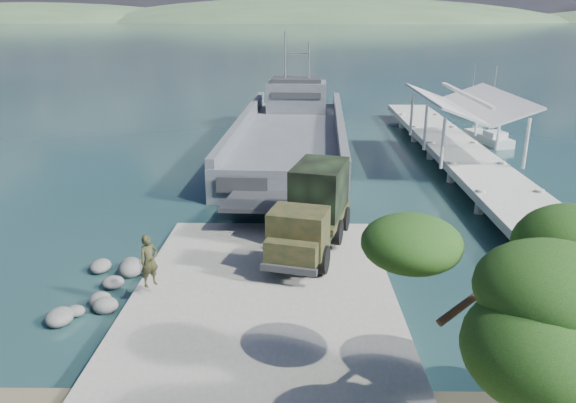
# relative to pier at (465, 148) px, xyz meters

# --- Properties ---
(ground) EXTENTS (1400.00, 1400.00, 0.00)m
(ground) POSITION_rel_pier_xyz_m (-13.00, -18.77, -1.60)
(ground) COLOR #193B3D
(ground) RESTS_ON ground
(boat_ramp) EXTENTS (10.00, 18.00, 0.50)m
(boat_ramp) POSITION_rel_pier_xyz_m (-13.00, -19.77, -1.35)
(boat_ramp) COLOR gray
(boat_ramp) RESTS_ON ground
(shoreline_rocks) EXTENTS (3.20, 5.60, 0.90)m
(shoreline_rocks) POSITION_rel_pier_xyz_m (-19.20, -18.27, -1.60)
(shoreline_rocks) COLOR #4E4E4C
(shoreline_rocks) RESTS_ON ground
(distant_headlands) EXTENTS (1000.00, 240.00, 48.00)m
(distant_headlands) POSITION_rel_pier_xyz_m (37.00, 541.23, -1.60)
(distant_headlands) COLOR #3A5434
(distant_headlands) RESTS_ON ground
(pier) EXTENTS (6.40, 44.00, 6.10)m
(pier) POSITION_rel_pier_xyz_m (0.00, 0.00, 0.00)
(pier) COLOR #9FA096
(pier) RESTS_ON ground
(landing_craft) EXTENTS (9.60, 32.84, 9.66)m
(landing_craft) POSITION_rel_pier_xyz_m (-12.16, 5.89, -0.81)
(landing_craft) COLOR #4A5057
(landing_craft) RESTS_ON ground
(military_truck) EXTENTS (4.10, 7.85, 3.50)m
(military_truck) POSITION_rel_pier_xyz_m (-11.01, -14.52, 0.64)
(military_truck) COLOR black
(military_truck) RESTS_ON boat_ramp
(soldier) EXTENTS (0.86, 0.86, 2.01)m
(soldier) POSITION_rel_pier_xyz_m (-17.22, -19.31, -0.10)
(soldier) COLOR black
(soldier) RESTS_ON boat_ramp
(sailboat_near) EXTENTS (2.77, 5.68, 6.65)m
(sailboat_near) POSITION_rel_pier_xyz_m (4.68, 8.88, -1.25)
(sailboat_near) COLOR silver
(sailboat_near) RESTS_ON ground
(sailboat_far) EXTENTS (2.65, 4.93, 5.77)m
(sailboat_far) POSITION_rel_pier_xyz_m (6.72, 21.11, -1.29)
(sailboat_far) COLOR silver
(sailboat_far) RESTS_ON ground
(overhang_tree) EXTENTS (6.89, 6.35, 6.26)m
(overhang_tree) POSITION_rel_pier_xyz_m (-6.22, -27.33, 3.42)
(overhang_tree) COLOR #332014
(overhang_tree) RESTS_ON ground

